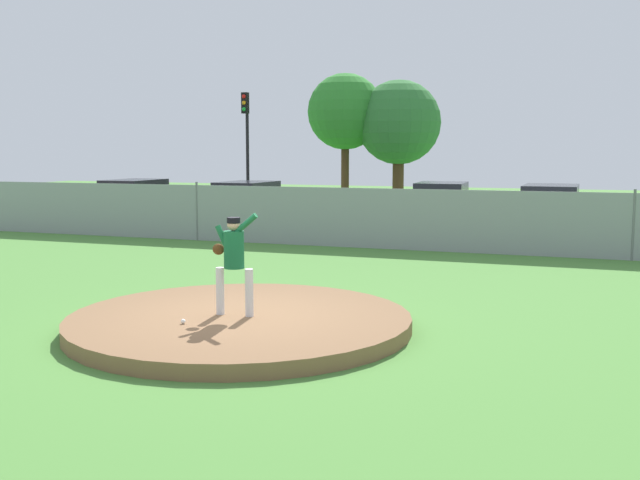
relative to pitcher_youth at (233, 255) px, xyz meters
The scene contains 14 objects.
ground_plane 6.19m from the pitcher_youth, 89.40° to the left, with size 80.00×80.00×0.00m, color #4C8438.
asphalt_strip 14.62m from the pitcher_youth, 89.75° to the left, with size 44.00×7.00×0.01m, color #2B2B2D.
pitchers_mound 1.08m from the pitcher_youth, 48.56° to the left, with size 5.46×5.46×0.23m, color brown.
pitcher_youth is the anchor object (origin of this frame).
baseball 1.30m from the pitcher_youth, 120.77° to the right, with size 0.07×0.07×0.07m, color white.
chainlink_fence 10.08m from the pitcher_youth, 89.64° to the left, with size 31.83×0.07×1.85m.
parked_car_charcoal 14.99m from the pitcher_youth, 87.87° to the left, with size 1.93×4.12×1.73m.
parked_car_burgundy 15.90m from the pitcher_youth, 114.64° to the left, with size 2.01×4.43×1.67m.
parked_car_silver 15.22m from the pitcher_youth, 74.03° to the left, with size 1.96×4.45×1.72m.
parked_car_red 18.91m from the pitcher_youth, 128.51° to the left, with size 1.91×4.59×1.67m.
traffic_cone_orange 17.53m from the pitcher_youth, 118.09° to the left, with size 0.40×0.40×0.55m.
traffic_light_near 21.12m from the pitcher_youth, 114.80° to the left, with size 0.28×0.46×5.32m.
tree_leaning_west 24.17m from the pitcher_youth, 103.55° to the left, with size 3.61×3.61×6.46m.
tree_broad_right 24.02m from the pitcher_youth, 97.43° to the left, with size 3.95×3.95×6.12m.
Camera 1 is at (5.04, -10.29, 2.84)m, focal length 40.95 mm.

